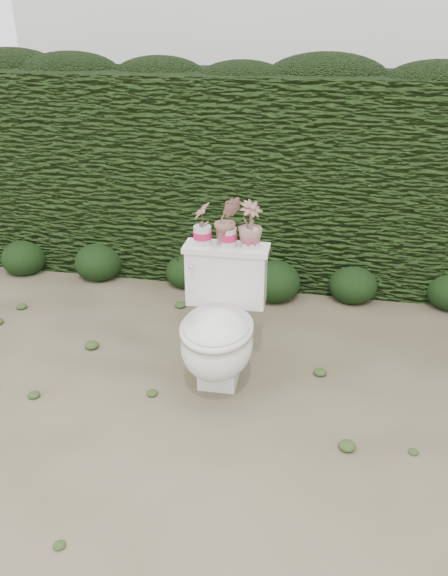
% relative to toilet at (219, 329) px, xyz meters
% --- Properties ---
extents(ground, '(60.00, 60.00, 0.00)m').
position_rel_toilet_xyz_m(ground, '(-0.18, 0.17, -0.36)').
color(ground, '#7B7154').
rests_on(ground, ground).
extents(hedge, '(8.00, 1.00, 1.60)m').
position_rel_toilet_xyz_m(hedge, '(-0.18, 1.77, 0.44)').
color(hedge, '#263F15').
rests_on(hedge, ground).
extents(house_wall, '(8.00, 3.50, 4.00)m').
position_rel_toilet_xyz_m(house_wall, '(0.42, 6.17, 1.64)').
color(house_wall, silver).
rests_on(house_wall, ground).
extents(toilet, '(0.51, 0.69, 0.78)m').
position_rel_toilet_xyz_m(toilet, '(0.00, 0.00, 0.00)').
color(toilet, silver).
rests_on(toilet, ground).
extents(potted_plant_left, '(0.12, 0.14, 0.24)m').
position_rel_toilet_xyz_m(potted_plant_left, '(-0.15, 0.24, 0.54)').
color(potted_plant_left, '#387424').
rests_on(potted_plant_left, toilet).
extents(potted_plant_center, '(0.18, 0.16, 0.29)m').
position_rel_toilet_xyz_m(potted_plant_center, '(-0.00, 0.24, 0.56)').
color(potted_plant_center, '#387424').
rests_on(potted_plant_center, toilet).
extents(potted_plant_right, '(0.20, 0.20, 0.26)m').
position_rel_toilet_xyz_m(potted_plant_right, '(0.13, 0.24, 0.55)').
color(potted_plant_right, '#387424').
rests_on(potted_plant_right, toilet).
extents(liriope_clump_1, '(0.38, 0.38, 0.30)m').
position_rel_toilet_xyz_m(liriope_clump_1, '(-1.97, 1.24, -0.21)').
color(liriope_clump_1, black).
rests_on(liriope_clump_1, ground).
extents(liriope_clump_2, '(0.40, 0.40, 0.32)m').
position_rel_toilet_xyz_m(liriope_clump_2, '(-1.30, 1.27, -0.20)').
color(liriope_clump_2, black).
rests_on(liriope_clump_2, ground).
extents(liriope_clump_3, '(0.35, 0.35, 0.28)m').
position_rel_toilet_xyz_m(liriope_clump_3, '(-0.54, 1.27, -0.22)').
color(liriope_clump_3, black).
rests_on(liriope_clump_3, ground).
extents(liriope_clump_4, '(0.40, 0.40, 0.32)m').
position_rel_toilet_xyz_m(liriope_clump_4, '(0.18, 1.17, -0.19)').
color(liriope_clump_4, black).
rests_on(liriope_clump_4, ground).
extents(liriope_clump_5, '(0.37, 0.37, 0.30)m').
position_rel_toilet_xyz_m(liriope_clump_5, '(0.78, 1.27, -0.21)').
color(liriope_clump_5, black).
rests_on(liriope_clump_5, ground).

